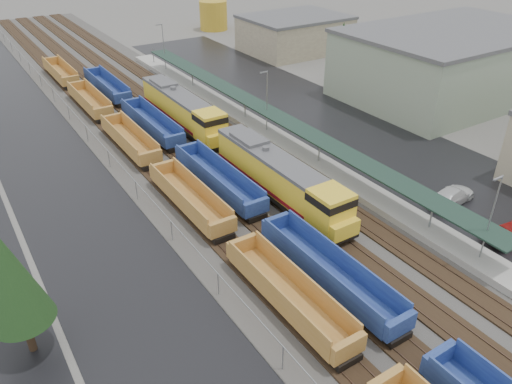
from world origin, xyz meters
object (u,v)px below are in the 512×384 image
at_px(locomotive_lead, 281,179).
at_px(well_string_yellow, 190,199).
at_px(well_string_blue, 266,219).
at_px(parked_car_east_c, 452,196).
at_px(locomotive_trail, 184,110).
at_px(storage_tank, 213,15).

height_order(locomotive_lead, well_string_yellow, locomotive_lead).
height_order(locomotive_lead, well_string_blue, locomotive_lead).
height_order(locomotive_lead, parked_car_east_c, locomotive_lead).
relative_size(locomotive_lead, locomotive_trail, 1.00).
height_order(locomotive_trail, well_string_yellow, locomotive_trail).
relative_size(well_string_yellow, parked_car_east_c, 19.49).
bearing_deg(storage_tank, locomotive_lead, -113.73).
bearing_deg(well_string_yellow, well_string_blue, -58.78).
relative_size(locomotive_lead, storage_tank, 3.27).
relative_size(well_string_blue, storage_tank, 16.32).
bearing_deg(locomotive_trail, storage_tank, 57.54).
distance_m(locomotive_lead, storage_tank, 74.27).
xyz_separation_m(locomotive_trail, storage_tank, (29.89, 46.99, 0.64)).
distance_m(locomotive_lead, locomotive_trail, 21.00).
bearing_deg(parked_car_east_c, locomotive_lead, 48.74).
distance_m(locomotive_lead, well_string_yellow, 8.73).
height_order(well_string_blue, parked_car_east_c, well_string_blue).
distance_m(locomotive_lead, well_string_blue, 5.35).
relative_size(well_string_yellow, well_string_blue, 1.07).
xyz_separation_m(well_string_yellow, well_string_blue, (4.00, -6.60, 0.01)).
relative_size(well_string_blue, parked_car_east_c, 18.29).
bearing_deg(locomotive_lead, locomotive_trail, 90.00).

